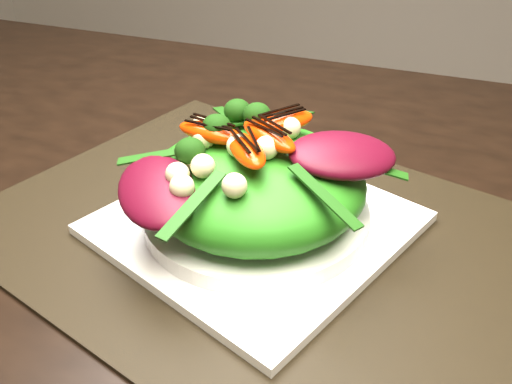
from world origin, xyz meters
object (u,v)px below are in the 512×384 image
(salad_bowl, at_px, (256,212))
(orange_segment, at_px, (249,132))
(placemat, at_px, (256,229))
(lettuce_mound, at_px, (256,182))
(plate_base, at_px, (256,223))
(dining_table, at_px, (48,164))

(salad_bowl, bearing_deg, orange_segment, 137.80)
(placemat, height_order, salad_bowl, salad_bowl)
(placemat, distance_m, lettuce_mound, 0.05)
(orange_segment, bearing_deg, plate_base, -42.20)
(dining_table, bearing_deg, orange_segment, -9.27)
(plate_base, height_order, salad_bowl, salad_bowl)
(placemat, distance_m, salad_bowl, 0.02)
(plate_base, bearing_deg, salad_bowl, 90.00)
(dining_table, distance_m, lettuce_mound, 0.32)
(placemat, distance_m, orange_segment, 0.10)
(dining_table, xyz_separation_m, plate_base, (0.31, -0.06, 0.03))
(lettuce_mound, distance_m, orange_segment, 0.05)
(plate_base, bearing_deg, orange_segment, 137.80)
(dining_table, relative_size, plate_base, 6.29)
(dining_table, height_order, orange_segment, dining_table)
(dining_table, relative_size, lettuce_mound, 7.83)
(orange_segment, bearing_deg, placemat, -42.20)
(plate_base, height_order, orange_segment, orange_segment)
(placemat, relative_size, orange_segment, 8.08)
(dining_table, xyz_separation_m, placemat, (0.31, -0.06, 0.02))
(placemat, xyz_separation_m, lettuce_mound, (-0.00, 0.00, 0.05))
(salad_bowl, distance_m, lettuce_mound, 0.03)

